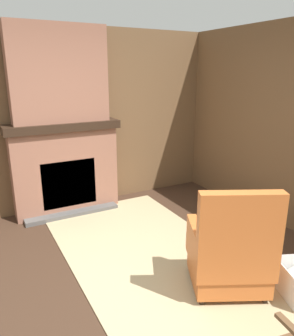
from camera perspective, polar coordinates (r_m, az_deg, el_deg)
ground_plane at (r=3.22m, az=-2.17°, el=-21.35°), size 14.00×14.00×0.00m
wood_panel_wall_left at (r=4.86m, az=-15.13°, el=7.91°), size 0.06×5.34×2.59m
fireplace_hearth at (r=4.81m, az=-13.97°, el=-0.02°), size 0.54×1.56×1.30m
chimney_breast at (r=4.63m, az=-15.15°, el=15.48°), size 0.29×1.28×1.26m
area_rug at (r=3.52m, az=3.27°, el=-17.49°), size 3.90×1.69×0.01m
armchair at (r=3.17m, az=14.28°, el=-14.36°), size 0.87×0.90×1.05m
firewood_stack at (r=4.76m, az=12.94°, el=-7.13°), size 0.40×0.46×0.22m
oil_lamp_vase at (r=4.59m, az=-21.86°, el=8.14°), size 0.10×0.10×0.27m
storage_case at (r=4.83m, az=-9.49°, el=9.07°), size 0.14×0.20×0.13m
decorative_plate_on_mantel at (r=4.70m, az=-15.47°, el=9.40°), size 0.07×0.28×0.28m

